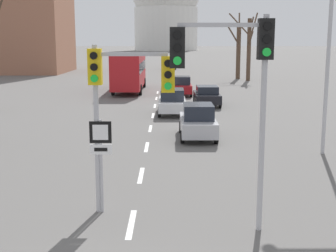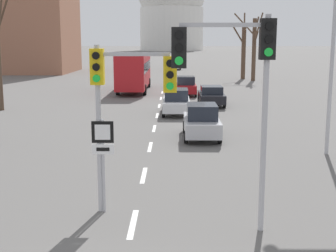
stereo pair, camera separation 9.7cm
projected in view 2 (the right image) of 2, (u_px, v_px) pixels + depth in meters
name	position (u px, v px, depth m)	size (l,w,h in m)	color
lane_stripe_0	(133.00, 224.00, 12.24)	(0.16, 2.00, 0.01)	silver
lane_stripe_1	(144.00, 175.00, 16.67)	(0.16, 2.00, 0.01)	silver
lane_stripe_2	(150.00, 147.00, 21.10)	(0.16, 2.00, 0.01)	silver
lane_stripe_3	(154.00, 128.00, 25.52)	(0.16, 2.00, 0.01)	silver
lane_stripe_4	(157.00, 115.00, 29.95)	(0.16, 2.00, 0.01)	silver
lane_stripe_5	(159.00, 106.00, 34.37)	(0.16, 2.00, 0.01)	silver
lane_stripe_6	(161.00, 98.00, 38.80)	(0.16, 2.00, 0.01)	silver
lane_stripe_7	(162.00, 92.00, 43.23)	(0.16, 2.00, 0.01)	silver
traffic_signal_centre_tall	(124.00, 87.00, 12.54)	(2.31, 0.34, 4.63)	#B2B2B7
traffic_signal_near_right	(236.00, 69.00, 11.13)	(2.45, 0.34, 5.34)	#B2B2B7
route_sign_post	(103.00, 149.00, 12.80)	(0.60, 0.08, 2.63)	#B2B2B7
street_lamp_right	(324.00, 24.00, 18.86)	(2.30, 0.36, 8.81)	#B2B2B7
sedan_near_left	(175.00, 64.00, 77.15)	(1.82, 4.52, 1.64)	slate
sedan_near_right	(211.00, 95.00, 34.37)	(1.86, 4.23, 1.46)	black
sedan_mid_centre	(176.00, 101.00, 30.36)	(1.81, 4.43, 1.66)	silver
sedan_far_left	(186.00, 86.00, 40.65)	(1.84, 3.99, 1.69)	maroon
sedan_far_right	(202.00, 121.00, 22.88)	(1.76, 4.04, 1.70)	#B7B7BC
city_bus	(134.00, 69.00, 43.95)	(2.66, 10.80, 3.48)	red
bare_tree_right_near	(254.00, 46.00, 55.12)	(3.45, 4.51, 8.04)	brown
bare_tree_right_far	(243.00, 49.00, 57.79)	(2.01, 3.36, 8.21)	brown
capitol_dome	(172.00, 1.00, 222.59)	(33.71, 33.71, 47.61)	silver
apartment_block_left	(10.00, 6.00, 69.56)	(18.00, 14.00, 19.56)	#9E664C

